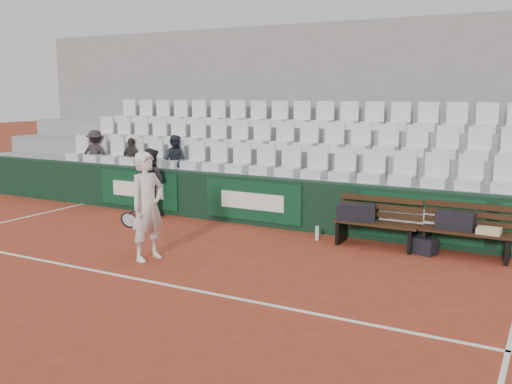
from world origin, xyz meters
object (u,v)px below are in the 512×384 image
at_px(bench_left, 376,234).
at_px(tennis_player, 148,206).
at_px(bench_right, 466,244).
at_px(sports_bag_ground, 422,245).
at_px(sports_bag_right, 455,221).
at_px(spectator_c, 174,141).
at_px(spectator_a, 95,137).
at_px(water_bottle_near, 317,233).
at_px(ball_kid, 152,182).
at_px(spectator_b, 131,142).
at_px(water_bottle_far, 419,247).
at_px(sports_bag_left, 356,212).

distance_m(bench_left, tennis_player, 4.05).
xyz_separation_m(bench_right, sports_bag_ground, (-0.69, -0.13, -0.08)).
bearing_deg(sports_bag_right, tennis_player, -148.74).
bearing_deg(spectator_c, bench_left, 157.38).
bearing_deg(bench_right, sports_bag_ground, -169.13).
bearing_deg(tennis_player, bench_right, 29.72).
bearing_deg(spectator_c, bench_right, 160.63).
relative_size(spectator_a, spectator_c, 1.03).
bearing_deg(spectator_a, water_bottle_near, 152.30).
bearing_deg(spectator_c, ball_kid, 78.33).
relative_size(bench_right, spectator_b, 1.38).
bearing_deg(bench_left, water_bottle_near, -176.37).
height_order(water_bottle_near, ball_kid, ball_kid).
xyz_separation_m(bench_right, spectator_b, (-7.98, 0.98, 1.32)).
relative_size(water_bottle_far, spectator_a, 0.22).
relative_size(sports_bag_right, ball_kid, 0.41).
distance_m(water_bottle_far, ball_kid, 6.03).
relative_size(water_bottle_near, spectator_b, 0.25).
bearing_deg(bench_right, spectator_b, 173.03).
relative_size(water_bottle_near, water_bottle_far, 1.00).
xyz_separation_m(spectator_b, spectator_c, (1.29, 0.00, 0.06)).
xyz_separation_m(water_bottle_near, ball_kid, (-4.08, 0.28, 0.63)).
distance_m(ball_kid, spectator_c, 1.20).
distance_m(sports_bag_ground, ball_kid, 6.05).
xyz_separation_m(water_bottle_near, water_bottle_far, (1.90, -0.07, 0.00)).
relative_size(bench_left, spectator_a, 1.21).
height_order(water_bottle_far, ball_kid, ball_kid).
distance_m(water_bottle_near, spectator_c, 4.48).
distance_m(bench_right, sports_bag_right, 0.42).
xyz_separation_m(water_bottle_far, tennis_player, (-3.88, -2.40, 0.76)).
bearing_deg(water_bottle_near, sports_bag_right, 4.64).
height_order(sports_bag_ground, ball_kid, ball_kid).
bearing_deg(ball_kid, spectator_a, -0.66).
relative_size(bench_left, ball_kid, 0.99).
xyz_separation_m(sports_bag_left, water_bottle_near, (-0.72, -0.04, -0.46)).
height_order(sports_bag_left, water_bottle_near, sports_bag_left).
height_order(bench_left, water_bottle_far, bench_left).
height_order(sports_bag_right, sports_bag_ground, sports_bag_right).
bearing_deg(spectator_c, sports_bag_left, 156.18).
bearing_deg(water_bottle_far, ball_kid, 176.68).
bearing_deg(spectator_b, tennis_player, 139.68).
height_order(sports_bag_left, spectator_b, spectator_b).
height_order(water_bottle_near, spectator_a, spectator_a).
height_order(bench_right, spectator_b, spectator_b).
distance_m(sports_bag_left, spectator_a, 7.42).
distance_m(bench_right, water_bottle_far, 0.75).
relative_size(ball_kid, spectator_b, 1.40).
bearing_deg(spectator_c, sports_bag_ground, 158.48).
distance_m(bench_left, ball_kid, 5.22).
distance_m(spectator_b, spectator_c, 1.29).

